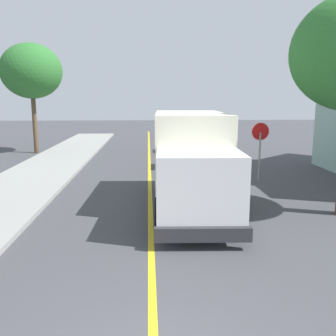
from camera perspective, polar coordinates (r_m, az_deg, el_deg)
centre_line_yellow at (r=14.65m, az=-2.80°, el=-3.89°), size 0.16×56.00×0.01m
box_truck at (r=12.57m, az=3.60°, el=1.87°), size 2.66×7.26×3.20m
parked_car_near at (r=19.64m, az=3.52°, el=2.18°), size 1.84×4.42×1.67m
parked_car_mid at (r=25.67m, az=2.43°, el=4.20°), size 1.87×4.43×1.67m
stop_sign at (r=16.98m, az=14.04°, el=4.17°), size 0.80×0.10×2.65m
street_tree_down_block at (r=26.82m, az=-20.38°, el=13.83°), size 4.01×4.01×7.29m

